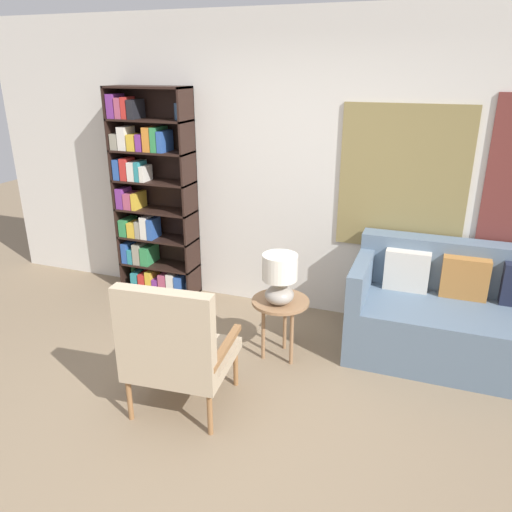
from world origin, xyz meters
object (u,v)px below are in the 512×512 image
at_px(armchair, 174,347).
at_px(table_lamp, 280,277).
at_px(couch, 460,317).
at_px(side_table, 280,307).
at_px(bookshelf, 149,202).

bearing_deg(armchair, table_lamp, 62.62).
bearing_deg(armchair, couch, 38.87).
distance_m(couch, side_table, 1.45).
relative_size(couch, side_table, 3.30).
xyz_separation_m(armchair, side_table, (0.44, 0.92, -0.07)).
xyz_separation_m(bookshelf, side_table, (1.63, -0.79, -0.51)).
distance_m(bookshelf, couch, 3.05).
bearing_deg(armchair, bookshelf, 125.01).
height_order(couch, side_table, couch).
height_order(bookshelf, table_lamp, bookshelf).
bearing_deg(bookshelf, side_table, -25.79).
relative_size(couch, table_lamp, 4.23).
relative_size(armchair, couch, 0.58).
bearing_deg(couch, armchair, -141.13).
relative_size(armchair, side_table, 1.91).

